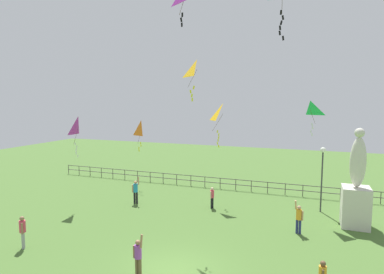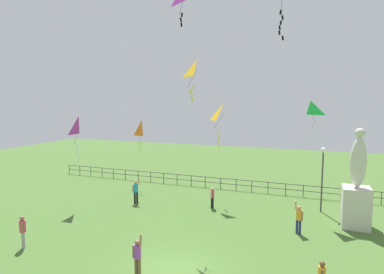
{
  "view_description": "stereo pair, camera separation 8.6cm",
  "coord_description": "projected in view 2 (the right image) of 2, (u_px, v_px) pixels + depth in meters",
  "views": [
    {
      "loc": [
        5.49,
        -12.32,
        7.5
      ],
      "look_at": [
        -1.28,
        5.82,
        5.35
      ],
      "focal_mm": 30.19,
      "sensor_mm": 36.0,
      "label": 1
    },
    {
      "loc": [
        5.57,
        -12.29,
        7.5
      ],
      "look_at": [
        -1.28,
        5.82,
        5.35
      ],
      "focal_mm": 30.19,
      "sensor_mm": 36.0,
      "label": 2
    }
  ],
  "objects": [
    {
      "name": "lamppost",
      "position": [
        323.0,
        165.0,
        21.63
      ],
      "size": [
        0.36,
        0.36,
        4.45
      ],
      "color": "#38383D",
      "rests_on": "ground_plane"
    },
    {
      "name": "person_1",
      "position": [
        137.0,
        255.0,
        13.75
      ],
      "size": [
        0.5,
        0.31,
        1.93
      ],
      "color": "brown",
      "rests_on": "ground_plane"
    },
    {
      "name": "person_5",
      "position": [
        299.0,
        217.0,
        18.24
      ],
      "size": [
        0.5,
        0.37,
        1.92
      ],
      "color": "navy",
      "rests_on": "ground_plane"
    },
    {
      "name": "ground_plane",
      "position": [
        172.0,
        272.0,
        14.21
      ],
      "size": [
        80.0,
        80.0,
        0.0
      ],
      "primitive_type": "plane",
      "color": "#476B2D"
    },
    {
      "name": "statue_monument",
      "position": [
        356.0,
        194.0,
        19.16
      ],
      "size": [
        1.55,
        1.55,
        5.95
      ],
      "color": "beige",
      "rests_on": "ground_plane"
    },
    {
      "name": "person_3",
      "position": [
        23.0,
        230.0,
        16.48
      ],
      "size": [
        0.38,
        0.39,
        1.69
      ],
      "color": "#99999E",
      "rests_on": "ground_plane"
    },
    {
      "name": "kite_4",
      "position": [
        142.0,
        129.0,
        28.33
      ],
      "size": [
        1.01,
        0.76,
        2.74
      ],
      "color": "orange"
    },
    {
      "name": "kite_3",
      "position": [
        197.0,
        71.0,
        17.76
      ],
      "size": [
        1.22,
        1.25,
        2.23
      ],
      "color": "yellow"
    },
    {
      "name": "kite_0",
      "position": [
        310.0,
        110.0,
        20.55
      ],
      "size": [
        1.2,
        1.1,
        2.21
      ],
      "color": "#1EB759"
    },
    {
      "name": "kite_1",
      "position": [
        223.0,
        115.0,
        24.06
      ],
      "size": [
        1.26,
        1.17,
        3.21
      ],
      "color": "yellow"
    },
    {
      "name": "person_2",
      "position": [
        136.0,
        190.0,
        23.67
      ],
      "size": [
        0.53,
        0.33,
        2.01
      ],
      "color": "black",
      "rests_on": "ground_plane"
    },
    {
      "name": "kite_6",
      "position": [
        79.0,
        127.0,
        22.77
      ],
      "size": [
        0.75,
        0.94,
        2.93
      ],
      "color": "#B22DB2"
    },
    {
      "name": "person_0",
      "position": [
        212.0,
        196.0,
        22.65
      ],
      "size": [
        0.28,
        0.44,
        1.5
      ],
      "color": "black",
      "rests_on": "ground_plane"
    },
    {
      "name": "waterfront_railing",
      "position": [
        236.0,
        183.0,
        27.28
      ],
      "size": [
        36.04,
        0.06,
        0.95
      ],
      "color": "#4C4742",
      "rests_on": "ground_plane"
    }
  ]
}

